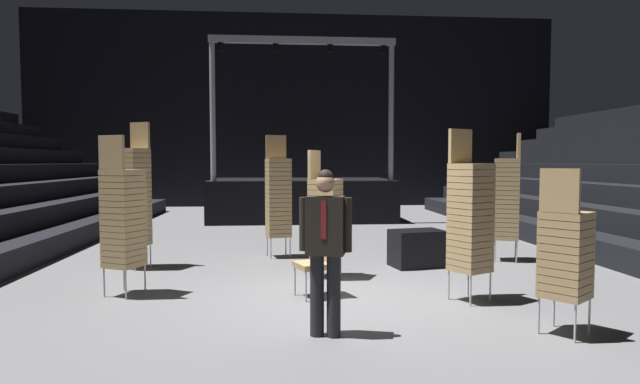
# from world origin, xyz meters

# --- Properties ---
(ground_plane) EXTENTS (22.00, 30.00, 0.10)m
(ground_plane) POSITION_xyz_m (0.00, 0.00, -0.05)
(ground_plane) COLOR slate
(arena_end_wall) EXTENTS (22.00, 0.30, 8.00)m
(arena_end_wall) POSITION_xyz_m (0.00, 15.00, 4.00)
(arena_end_wall) COLOR black
(arena_end_wall) RESTS_ON ground_plane
(stage_riser) EXTENTS (5.78, 3.56, 5.52)m
(stage_riser) POSITION_xyz_m (0.00, 9.93, 0.71)
(stage_riser) COLOR black
(stage_riser) RESTS_ON ground_plane
(man_with_tie) EXTENTS (0.57, 0.32, 1.78)m
(man_with_tie) POSITION_xyz_m (-0.23, -1.60, 1.01)
(man_with_tie) COLOR black
(man_with_tie) RESTS_ON ground_plane
(chair_stack_front_left) EXTENTS (0.59, 0.59, 2.22)m
(chair_stack_front_left) POSITION_xyz_m (-2.88, 0.32, 1.11)
(chair_stack_front_left) COLOR #B2B5BA
(chair_stack_front_left) RESTS_ON ground_plane
(chair_stack_front_right) EXTENTS (0.52, 0.52, 2.39)m
(chair_stack_front_right) POSITION_xyz_m (-0.74, 3.12, 1.19)
(chair_stack_front_right) COLOR #B2B5BA
(chair_stack_front_right) RESTS_ON ground_plane
(chair_stack_mid_left) EXTENTS (0.57, 0.57, 2.39)m
(chair_stack_mid_left) POSITION_xyz_m (3.54, 2.39, 1.19)
(chair_stack_mid_left) COLOR #B2B5BA
(chair_stack_mid_left) RESTS_ON ground_plane
(chair_stack_mid_right) EXTENTS (0.62, 0.62, 1.79)m
(chair_stack_mid_right) POSITION_xyz_m (2.33, -1.75, 0.90)
(chair_stack_mid_right) COLOR #B2B5BA
(chair_stack_mid_right) RESTS_ON ground_plane
(chair_stack_mid_centre) EXTENTS (0.59, 0.59, 2.05)m
(chair_stack_mid_centre) POSITION_xyz_m (0.01, 1.23, 1.03)
(chair_stack_mid_centre) COLOR #B2B5BA
(chair_stack_mid_centre) RESTS_ON ground_plane
(chair_stack_rear_left) EXTENTS (0.59, 0.59, 2.31)m
(chair_stack_rear_left) POSITION_xyz_m (1.81, -0.33, 1.15)
(chair_stack_rear_left) COLOR #B2B5BA
(chair_stack_rear_left) RESTS_ON ground_plane
(chair_stack_rear_right) EXTENTS (0.60, 0.60, 2.56)m
(chair_stack_rear_right) POSITION_xyz_m (-3.26, 2.24, 1.28)
(chair_stack_rear_right) COLOR #B2B5BA
(chair_stack_rear_right) RESTS_ON ground_plane
(equipment_road_case) EXTENTS (1.01, 0.78, 0.65)m
(equipment_road_case) POSITION_xyz_m (1.72, 1.97, 0.33)
(equipment_road_case) COLOR black
(equipment_road_case) RESTS_ON ground_plane
(loose_chair_near_man) EXTENTS (0.57, 0.57, 0.95)m
(loose_chair_near_man) POSITION_xyz_m (-0.19, 0.05, 0.53)
(loose_chair_near_man) COLOR #B2B5BA
(loose_chair_near_man) RESTS_ON ground_plane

